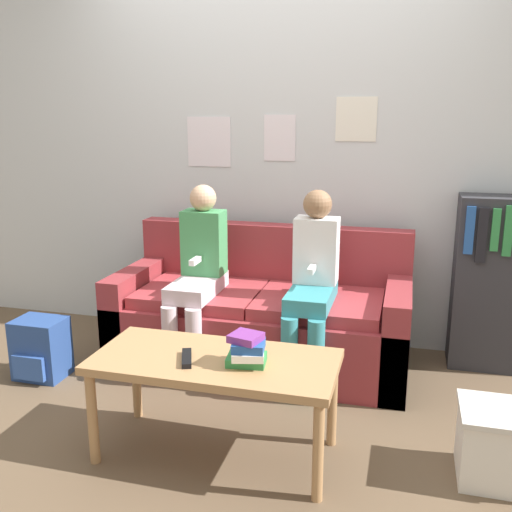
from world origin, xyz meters
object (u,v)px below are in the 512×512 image
Objects in this scene: coffee_table at (215,369)px; person_left at (198,271)px; storage_box at (509,446)px; person_right at (312,280)px; bookshelf at (486,282)px; tv_remote at (187,358)px; couch at (262,318)px; backpack at (41,349)px.

coffee_table is 0.97× the size of person_left.
person_right is at bearing 143.24° from storage_box.
bookshelf is at bearing 16.29° from person_left.
bookshelf reaches higher than tv_remote.
couch is 1.34m from bookshelf.
person_right is (0.28, 0.83, 0.19)m from coffee_table.
backpack is (-1.22, 0.47, -0.24)m from coffee_table.
tv_remote is at bearing -172.07° from storage_box.
coffee_table is at bearing 7.94° from tv_remote.
tv_remote reaches higher than backpack.
coffee_table is 0.90m from person_right.
bookshelf reaches higher than backpack.
couch is 0.50m from person_left.
coffee_table is 2.57× the size of storage_box.
bookshelf is (0.95, 0.47, -0.08)m from person_right.
bookshelf is at bearing 18.85° from backpack.
storage_box is (1.61, -0.70, -0.44)m from person_left.
person_right is 0.98m from tv_remote.
person_right reaches higher than couch.
couch reaches higher than coffee_table.
person_right is 2.62× the size of storage_box.
couch is 1.61× the size of person_right.
tv_remote is at bearing -25.24° from backpack.
person_left is at bearing 86.33° from tv_remote.
person_left reaches higher than person_right.
backpack is at bearing -156.38° from person_left.
backpack reaches higher than storage_box.
couch is 4.22× the size of storage_box.
person_left is 1.01× the size of person_right.
person_right is (0.67, -0.00, -0.00)m from person_left.
storage_box is at bearing -7.95° from backpack.
person_left is (-0.39, 0.83, 0.19)m from coffee_table.
coffee_table is at bearing -174.13° from storage_box.
tv_remote is at bearing -113.39° from person_right.
backpack is (-2.45, -0.84, -0.35)m from bookshelf.
tv_remote is at bearing -72.23° from person_left.
couch is 1.09m from tv_remote.
couch is at bearing -167.19° from bookshelf.
tv_remote is 0.50× the size of backpack.
tv_remote reaches higher than storage_box.
tv_remote is 1.27m from backpack.
person_right is 1.07m from bookshelf.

